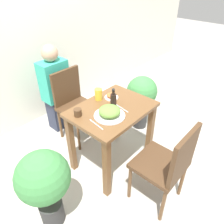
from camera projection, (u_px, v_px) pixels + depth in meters
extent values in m
plane|color=#B7B2A8|center=(112.00, 161.00, 2.60)|extent=(16.00, 16.00, 0.00)
cube|color=silver|center=(24.00, 27.00, 2.65)|extent=(8.00, 0.05, 2.60)
cube|color=brown|center=(112.00, 109.00, 2.18)|extent=(0.83, 0.61, 0.04)
cube|color=brown|center=(107.00, 169.00, 2.03)|extent=(0.06, 0.06, 0.72)
cube|color=brown|center=(150.00, 132.00, 2.48)|extent=(0.06, 0.06, 0.72)
cube|color=brown|center=(71.00, 144.00, 2.31)|extent=(0.06, 0.06, 0.72)
cube|color=brown|center=(116.00, 115.00, 2.76)|extent=(0.06, 0.06, 0.72)
cube|color=#4C331E|center=(159.00, 164.00, 1.97)|extent=(0.42, 0.42, 0.04)
cube|color=#4C331E|center=(184.00, 156.00, 1.72)|extent=(0.40, 0.04, 0.44)
cylinder|color=brown|center=(151.00, 161.00, 2.31)|extent=(0.03, 0.03, 0.43)
cylinder|color=brown|center=(130.00, 182.00, 2.09)|extent=(0.03, 0.03, 0.43)
cylinder|color=brown|center=(182.00, 180.00, 2.11)|extent=(0.03, 0.03, 0.43)
cylinder|color=brown|center=(163.00, 205.00, 1.89)|extent=(0.03, 0.03, 0.43)
cube|color=#4C331E|center=(78.00, 108.00, 2.72)|extent=(0.42, 0.42, 0.04)
cube|color=#4C331E|center=(66.00, 86.00, 2.69)|extent=(0.40, 0.04, 0.44)
cylinder|color=brown|center=(79.00, 136.00, 2.64)|extent=(0.03, 0.03, 0.43)
cylinder|color=brown|center=(99.00, 123.00, 2.86)|extent=(0.03, 0.03, 0.43)
cylinder|color=brown|center=(60.00, 124.00, 2.84)|extent=(0.03, 0.03, 0.43)
cylinder|color=brown|center=(81.00, 112.00, 3.06)|extent=(0.03, 0.03, 0.43)
cylinder|color=white|center=(110.00, 115.00, 2.05)|extent=(0.30, 0.30, 0.01)
ellipsoid|color=olive|center=(109.00, 111.00, 2.03)|extent=(0.21, 0.21, 0.09)
cylinder|color=white|center=(111.00, 97.00, 2.33)|extent=(0.15, 0.15, 0.01)
ellipsoid|color=#CC6633|center=(111.00, 95.00, 2.31)|extent=(0.10, 0.10, 0.04)
cylinder|color=#4C331E|center=(78.00, 112.00, 2.04)|extent=(0.07, 0.07, 0.07)
cylinder|color=gold|center=(98.00, 94.00, 2.28)|extent=(0.08, 0.08, 0.12)
cylinder|color=black|center=(113.00, 100.00, 2.18)|extent=(0.06, 0.06, 0.13)
cylinder|color=black|center=(113.00, 93.00, 2.13)|extent=(0.03, 0.03, 0.04)
sphere|color=black|center=(113.00, 90.00, 2.11)|extent=(0.03, 0.03, 0.03)
cube|color=silver|center=(96.00, 124.00, 1.95)|extent=(0.04, 0.19, 0.00)
cube|color=silver|center=(122.00, 108.00, 2.17)|extent=(0.04, 0.19, 0.00)
cylinder|color=#333333|center=(52.00, 211.00, 1.94)|extent=(0.21, 0.21, 0.24)
cylinder|color=brown|center=(49.00, 199.00, 1.84)|extent=(0.04, 0.04, 0.13)
sphere|color=#428947|center=(43.00, 177.00, 1.68)|extent=(0.43, 0.43, 0.43)
cylinder|color=#333333|center=(140.00, 118.00, 3.11)|extent=(0.21, 0.21, 0.24)
cylinder|color=brown|center=(141.00, 108.00, 3.01)|extent=(0.04, 0.04, 0.12)
sphere|color=#428947|center=(142.00, 91.00, 2.86)|extent=(0.40, 0.40, 0.40)
cube|color=#2D3347|center=(59.00, 112.00, 3.05)|extent=(0.28, 0.20, 0.45)
cube|color=#33B299|center=(54.00, 81.00, 2.78)|extent=(0.34, 0.22, 0.52)
sphere|color=tan|center=(50.00, 53.00, 2.57)|extent=(0.20, 0.20, 0.20)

